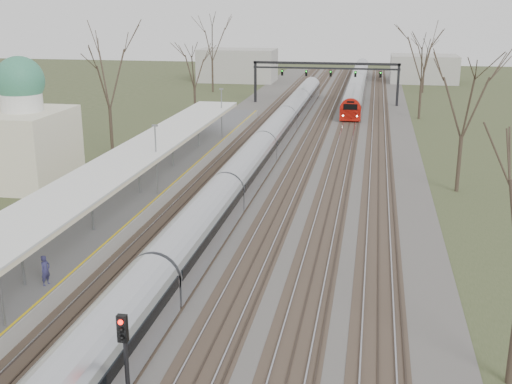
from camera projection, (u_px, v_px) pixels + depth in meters
track_bed at (301, 148)px, 64.84m from camera, size 24.00×160.00×0.22m
platform at (156, 187)px, 49.84m from camera, size 3.50×69.00×1.00m
canopy at (133, 157)px, 44.61m from camera, size 4.10×50.00×3.11m
dome_building at (6, 139)px, 51.60m from camera, size 10.00×8.00×10.30m
signal_gantry at (326, 70)px, 91.74m from camera, size 21.00×0.59×6.08m
tree_west_far at (107, 73)px, 58.99m from camera, size 5.50×5.50×11.33m
tree_east_far at (465, 99)px, 48.15m from camera, size 5.00×5.00×10.30m
train_near at (262, 148)px, 58.39m from camera, size 2.62×90.21×3.05m
train_far at (358, 83)px, 106.32m from camera, size 2.62×60.21×3.05m
passenger at (45, 271)px, 31.08m from camera, size 0.50×0.64×1.54m
signal_post at (125, 350)px, 22.14m from camera, size 0.35×0.45×4.10m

